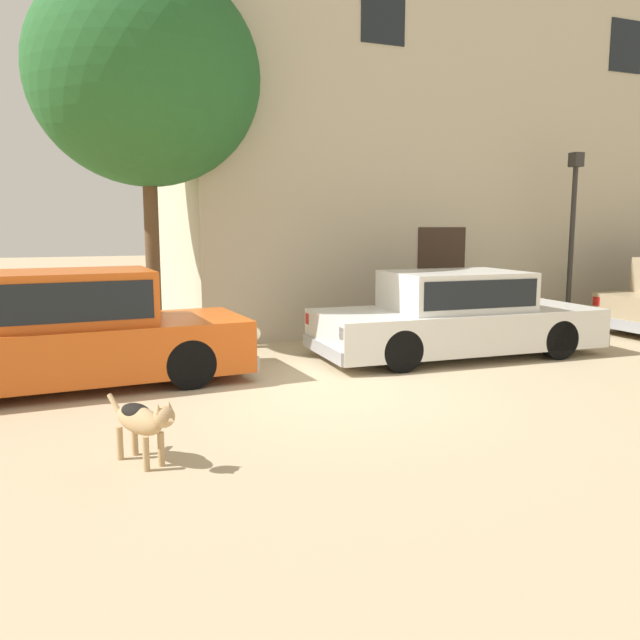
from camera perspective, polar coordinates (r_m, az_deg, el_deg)
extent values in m
plane|color=tan|center=(8.35, 0.41, -6.31)|extent=(80.00, 80.00, 0.00)
cube|color=#D15619|center=(9.05, -20.98, -2.47)|extent=(4.54, 1.92, 0.70)
cube|color=#D15619|center=(8.95, -21.50, 1.92)|extent=(2.12, 1.56, 0.70)
cube|color=black|center=(8.95, -21.50, 1.99)|extent=(1.96, 1.58, 0.49)
cube|color=#999BA0|center=(9.47, -7.43, -3.00)|extent=(0.20, 1.67, 0.20)
sphere|color=silver|center=(10.05, -8.44, -0.04)|extent=(0.20, 0.20, 0.20)
sphere|color=silver|center=(8.78, -6.01, -1.22)|extent=(0.20, 0.20, 0.20)
cylinder|color=black|center=(9.97, -13.51, -2.16)|extent=(0.67, 0.23, 0.66)
cylinder|color=black|center=(8.53, -11.57, -3.89)|extent=(0.67, 0.23, 0.66)
cube|color=silver|center=(10.71, 12.15, -0.69)|extent=(4.75, 1.97, 0.63)
cube|color=silver|center=(10.60, 12.04, 2.63)|extent=(2.21, 1.62, 0.62)
cube|color=black|center=(10.60, 12.04, 2.68)|extent=(2.04, 1.64, 0.43)
cube|color=#999BA0|center=(12.10, 21.55, -1.02)|extent=(0.19, 1.75, 0.20)
cube|color=#999BA0|center=(9.74, 0.37, -2.60)|extent=(0.19, 1.75, 0.20)
sphere|color=silver|center=(12.61, 19.62, 1.02)|extent=(0.20, 0.20, 0.20)
sphere|color=silver|center=(11.55, 24.06, 0.13)|extent=(0.20, 0.20, 0.20)
cube|color=red|center=(10.40, -1.07, 0.12)|extent=(0.05, 0.18, 0.18)
cube|color=red|center=(8.97, 2.04, -1.24)|extent=(0.05, 0.18, 0.18)
cylinder|color=black|center=(12.15, 15.84, -0.44)|extent=(0.64, 0.23, 0.63)
cylinder|color=black|center=(10.91, 20.63, -1.65)|extent=(0.64, 0.23, 0.63)
cylinder|color=black|center=(10.79, 3.53, -1.23)|extent=(0.64, 0.23, 0.63)
cylinder|color=black|center=(9.37, 7.31, -2.76)|extent=(0.64, 0.23, 0.63)
cube|color=#999BA0|center=(13.32, 25.81, -0.46)|extent=(0.15, 1.69, 0.20)
cube|color=red|center=(13.76, 23.62, 1.55)|extent=(0.04, 0.18, 0.18)
cylinder|color=black|center=(14.45, 25.85, 0.36)|extent=(0.61, 0.21, 0.61)
cube|color=#BCB299|center=(17.36, 10.80, 16.01)|extent=(13.97, 6.97, 8.90)
cube|color=#38281E|center=(13.17, 10.81, 3.61)|extent=(1.10, 0.02, 2.10)
cube|color=black|center=(13.02, 5.71, 25.76)|extent=(0.90, 0.02, 1.10)
cube|color=black|center=(16.49, 25.80, 21.27)|extent=(0.90, 0.02, 1.10)
cylinder|color=tan|center=(5.95, -14.08, -11.18)|extent=(0.06, 0.06, 0.31)
cylinder|color=tan|center=(5.87, -15.36, -11.51)|extent=(0.06, 0.06, 0.31)
cylinder|color=tan|center=(6.28, -16.30, -10.21)|extent=(0.06, 0.06, 0.31)
cylinder|color=tan|center=(6.21, -17.54, -10.50)|extent=(0.06, 0.06, 0.31)
ellipsoid|color=tan|center=(6.00, -15.94, -8.62)|extent=(0.48, 0.67, 0.26)
ellipsoid|color=black|center=(6.02, -16.22, -7.88)|extent=(0.34, 0.41, 0.14)
sphere|color=tan|center=(5.66, -13.82, -8.45)|extent=(0.19, 0.19, 0.19)
cone|color=tan|center=(5.59, -13.24, -8.80)|extent=(0.14, 0.14, 0.10)
cone|color=tan|center=(5.67, -13.38, -7.52)|extent=(0.09, 0.09, 0.08)
cone|color=tan|center=(5.60, -14.33, -7.73)|extent=(0.09, 0.09, 0.08)
cylinder|color=tan|center=(6.31, -17.97, -7.20)|extent=(0.13, 0.20, 0.19)
cylinder|color=#2D2B28|center=(14.00, 21.62, 5.90)|extent=(0.10, 0.10, 3.30)
cube|color=#2D2B28|center=(14.05, 22.02, 13.20)|extent=(0.22, 0.22, 0.28)
sphere|color=silver|center=(14.05, 22.02, 13.20)|extent=(0.18, 0.18, 0.18)
cylinder|color=brown|center=(11.15, -14.79, 5.32)|extent=(0.24, 0.24, 3.14)
ellipsoid|color=#235B28|center=(11.40, -15.39, 20.43)|extent=(3.75, 3.37, 3.56)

